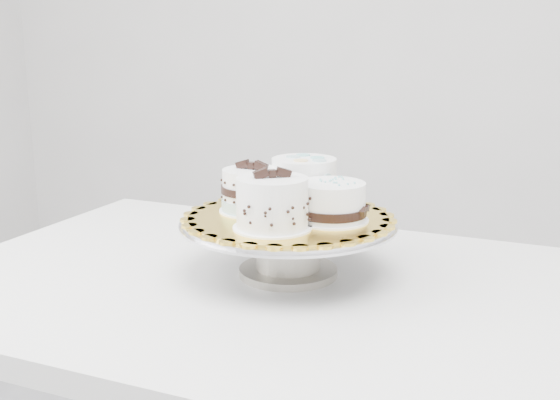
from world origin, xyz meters
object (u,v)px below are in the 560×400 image
(cake_dots, at_px, (304,181))
(cake_ribbon, at_px, (332,203))
(cake_stand, at_px, (288,237))
(cake_banded, at_px, (252,192))
(cake_swirl, at_px, (272,205))
(table, at_px, (276,334))
(cake_board, at_px, (288,218))

(cake_dots, bearing_deg, cake_ribbon, -44.09)
(cake_stand, relative_size, cake_dots, 2.66)
(cake_banded, xyz_separation_m, cake_ribbon, (0.14, -0.01, -0.00))
(cake_stand, distance_m, cake_dots, 0.11)
(cake_swirl, bearing_deg, table, 69.29)
(cake_board, xyz_separation_m, cake_ribbon, (0.07, -0.00, 0.03))
(cake_board, bearing_deg, cake_ribbon, -1.06)
(cake_swirl, bearing_deg, cake_banded, 94.56)
(cake_board, bearing_deg, cake_dots, 91.28)
(table, distance_m, cake_swirl, 0.23)
(table, distance_m, cake_banded, 0.23)
(cake_dots, bearing_deg, cake_board, -84.26)
(cake_stand, height_order, cake_swirl, cake_swirl)
(table, relative_size, cake_banded, 10.65)
(table, bearing_deg, cake_ribbon, 26.67)
(cake_board, height_order, cake_swirl, cake_swirl)
(table, relative_size, cake_dots, 8.76)
(cake_stand, height_order, cake_ribbon, cake_ribbon)
(cake_banded, bearing_deg, cake_board, -0.28)
(cake_stand, distance_m, cake_board, 0.03)
(cake_dots, xyz_separation_m, cake_ribbon, (0.07, -0.08, -0.01))
(cake_stand, xyz_separation_m, cake_board, (0.00, 0.00, 0.03))
(cake_ribbon, bearing_deg, table, -159.15)
(cake_ribbon, bearing_deg, cake_board, 176.20)
(cake_board, distance_m, cake_banded, 0.07)
(cake_stand, distance_m, cake_swirl, 0.10)
(cake_swirl, bearing_deg, cake_dots, 56.97)
(cake_swirl, xyz_separation_m, cake_ribbon, (0.07, 0.07, -0.01))
(cake_banded, xyz_separation_m, cake_dots, (0.06, 0.07, 0.01))
(cake_swirl, bearing_deg, cake_stand, 56.99)
(cake_banded, relative_size, cake_dots, 0.82)
(table, relative_size, cake_stand, 3.30)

